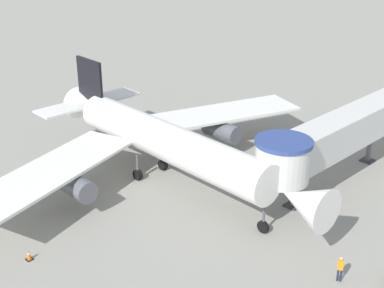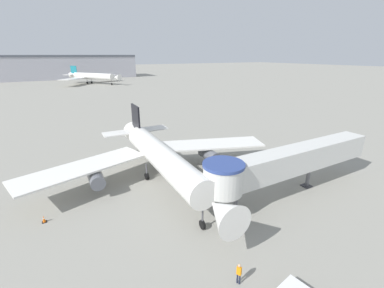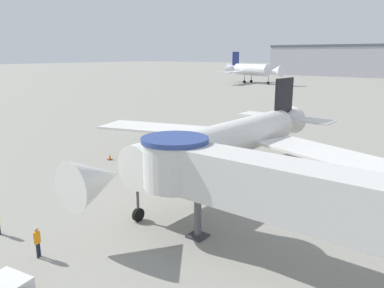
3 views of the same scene
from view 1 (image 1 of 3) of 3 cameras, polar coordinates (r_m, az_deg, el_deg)
ground_plane at (r=44.19m, az=-3.87°, el=-4.14°), size 800.00×800.00×0.00m
main_airplane at (r=42.91m, az=-3.19°, el=0.31°), size 33.41×28.15×8.43m
jet_bridge at (r=44.80m, az=16.01°, el=1.39°), size 23.91×4.10×5.97m
traffic_cone_port_wing at (r=36.36m, az=-17.00°, el=-11.26°), size 0.44×0.44×0.73m
ground_crew_wing_walker at (r=33.87m, az=15.54°, el=-12.55°), size 0.32×0.39×1.74m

